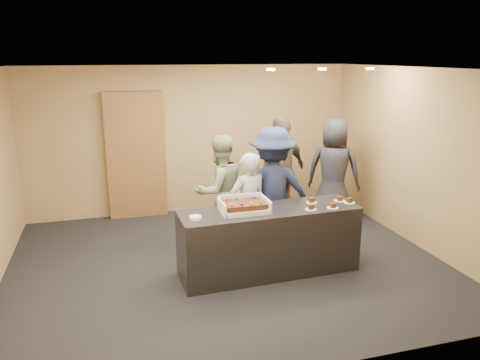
{
  "coord_description": "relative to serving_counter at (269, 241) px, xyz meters",
  "views": [
    {
      "loc": [
        -1.54,
        -5.96,
        2.88
      ],
      "look_at": [
        0.19,
        0.0,
        1.21
      ],
      "focal_mm": 35.0,
      "sensor_mm": 36.0,
      "label": 1
    }
  ],
  "objects": [
    {
      "name": "room",
      "position": [
        -0.47,
        0.44,
        0.9
      ],
      "size": [
        6.04,
        6.0,
        2.7
      ],
      "color": "black",
      "rests_on": "ground"
    },
    {
      "name": "plate_stack",
      "position": [
        -1.01,
        -0.11,
        0.47
      ],
      "size": [
        0.15,
        0.15,
        0.04
      ],
      "primitive_type": "cylinder",
      "color": "white",
      "rests_on": "serving_counter"
    },
    {
      "name": "slice_e",
      "position": [
        1.15,
        -0.05,
        0.47
      ],
      "size": [
        0.15,
        0.15,
        0.07
      ],
      "color": "white",
      "rests_on": "serving_counter"
    },
    {
      "name": "person_dark_suit",
      "position": [
        1.71,
        1.52,
        0.48
      ],
      "size": [
        1.09,
        1.0,
        1.86
      ],
      "primitive_type": "imported",
      "rotation": [
        0.0,
        0.0,
        2.54
      ],
      "color": "#25252B",
      "rests_on": "floor"
    },
    {
      "name": "slice_a",
      "position": [
        0.52,
        -0.17,
        0.47
      ],
      "size": [
        0.15,
        0.15,
        0.07
      ],
      "color": "white",
      "rests_on": "serving_counter"
    },
    {
      "name": "serving_counter",
      "position": [
        0.0,
        0.0,
        0.0
      ],
      "size": [
        2.42,
        0.78,
        0.9
      ],
      "primitive_type": "cube",
      "rotation": [
        0.0,
        0.0,
        0.03
      ],
      "color": "black",
      "rests_on": "floor"
    },
    {
      "name": "slice_c",
      "position": [
        0.82,
        -0.19,
        0.47
      ],
      "size": [
        0.15,
        0.15,
        0.07
      ],
      "color": "white",
      "rests_on": "serving_counter"
    },
    {
      "name": "slice_d",
      "position": [
        1.06,
        0.07,
        0.47
      ],
      "size": [
        0.15,
        0.15,
        0.07
      ],
      "color": "white",
      "rests_on": "serving_counter"
    },
    {
      "name": "person_sage_man",
      "position": [
        -0.39,
        1.16,
        0.41
      ],
      "size": [
        1.0,
        0.87,
        1.72
      ],
      "primitive_type": "imported",
      "rotation": [
        0.0,
        0.0,
        3.45
      ],
      "color": "gray",
      "rests_on": "floor"
    },
    {
      "name": "person_server_grey",
      "position": [
        -0.15,
        0.46,
        0.34
      ],
      "size": [
        0.65,
        0.52,
        1.58
      ],
      "primitive_type": "imported",
      "rotation": [
        0.0,
        0.0,
        3.4
      ],
      "color": "#A3A4A8",
      "rests_on": "floor"
    },
    {
      "name": "person_brown_extra",
      "position": [
        0.84,
        1.72,
        0.51
      ],
      "size": [
        1.2,
        0.96,
        1.91
      ],
      "primitive_type": "imported",
      "rotation": [
        0.0,
        0.0,
        3.66
      ],
      "color": "brown",
      "rests_on": "floor"
    },
    {
      "name": "sheet_cake",
      "position": [
        -0.35,
        0.0,
        0.55
      ],
      "size": [
        0.53,
        0.36,
        0.11
      ],
      "color": "#35170C",
      "rests_on": "cake_box"
    },
    {
      "name": "storage_cabinet",
      "position": [
        -1.52,
        2.85,
        0.68
      ],
      "size": [
        1.03,
        0.15,
        2.26
      ],
      "primitive_type": "cube",
      "color": "brown",
      "rests_on": "floor"
    },
    {
      "name": "slice_b",
      "position": [
        0.65,
        0.11,
        0.47
      ],
      "size": [
        0.15,
        0.15,
        0.07
      ],
      "color": "white",
      "rests_on": "serving_counter"
    },
    {
      "name": "cake_box",
      "position": [
        -0.35,
        0.02,
        0.49
      ],
      "size": [
        0.62,
        0.43,
        0.18
      ],
      "color": "white",
      "rests_on": "serving_counter"
    },
    {
      "name": "ceiling_spotlights",
      "position": [
        1.13,
        0.94,
        2.22
      ],
      "size": [
        1.72,
        0.12,
        0.03
      ],
      "color": "#FFEAC6",
      "rests_on": "ceiling"
    },
    {
      "name": "person_navy_man",
      "position": [
        0.3,
        0.7,
        0.49
      ],
      "size": [
        1.3,
        0.86,
        1.88
      ],
      "primitive_type": "imported",
      "rotation": [
        0.0,
        0.0,
        3.0
      ],
      "color": "#1D2643",
      "rests_on": "floor"
    }
  ]
}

